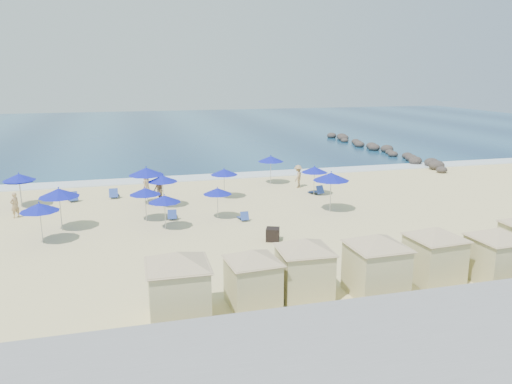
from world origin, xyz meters
TOP-DOWN VIEW (x-y plane):
  - ground at (0.00, 0.00)m, footprint 160.00×160.00m
  - ocean at (0.00, 55.00)m, footprint 160.00×80.00m
  - surf_line at (0.00, 15.50)m, footprint 160.00×2.50m
  - seawall at (0.00, -13.50)m, footprint 160.00×6.10m
  - rock_jetty at (24.01, 24.90)m, footprint 2.56×26.66m
  - trash_bin at (2.87, -2.09)m, footprint 0.92×0.92m
  - cabana_0 at (-3.10, -9.74)m, footprint 4.68×4.68m
  - cabana_1 at (-0.17, -9.31)m, footprint 4.05×4.05m
  - cabana_2 at (2.08, -9.03)m, footprint 4.36×4.36m
  - cabana_3 at (4.99, -9.64)m, footprint 4.58×4.58m
  - cabana_4 at (8.08, -9.13)m, footprint 4.38×4.38m
  - cabana_5 at (10.69, -9.84)m, footprint 4.33×4.33m
  - umbrella_0 at (-11.59, 8.96)m, footprint 2.14×2.14m
  - umbrella_1 at (-8.43, 2.85)m, footprint 2.29×2.29m
  - umbrella_2 at (-11.70, 9.40)m, footprint 1.94×1.94m
  - umbrella_3 at (-9.19, 0.68)m, footprint 2.05×2.05m
  - umbrella_4 at (-2.27, 6.52)m, footprint 2.02×2.02m
  - umbrella_5 at (-3.59, 3.50)m, footprint 1.92×1.92m
  - umbrella_6 at (-2.60, 1.45)m, footprint 1.88×1.88m
  - umbrella_7 at (2.24, 7.88)m, footprint 1.99×1.99m
  - umbrella_8 at (0.78, 2.86)m, footprint 1.80×1.80m
  - umbrella_9 at (6.91, 11.64)m, footprint 2.12×2.12m
  - umbrella_10 at (8.90, 7.03)m, footprint 1.98×1.98m
  - umbrella_11 at (8.25, 2.52)m, footprint 2.39×2.39m
  - umbrella_12 at (-3.28, 7.35)m, footprint 2.41×2.41m
  - beach_chair_1 at (-8.42, 9.91)m, footprint 0.97×1.51m
  - beach_chair_2 at (-5.56, 10.17)m, footprint 0.68×1.43m
  - beach_chair_3 at (-1.99, 3.53)m, footprint 0.70×1.29m
  - beach_chair_4 at (2.25, 2.10)m, footprint 0.55×1.16m
  - beach_chair_5 at (9.26, 7.29)m, footprint 0.94×1.43m
  - beachgoer_0 at (-11.53, 6.43)m, footprint 0.69×0.70m
  - beachgoer_1 at (-2.47, 8.14)m, footprint 0.85×0.97m
  - beachgoer_2 at (8.63, 9.81)m, footprint 1.24×1.34m
  - beachgoer_3 at (-3.16, 10.50)m, footprint 0.81×0.93m

SIDE VIEW (x-z plane):
  - ground at x=0.00m, z-range 0.00..0.00m
  - ocean at x=0.00m, z-range 0.00..0.06m
  - surf_line at x=0.00m, z-range 0.00..0.08m
  - beach_chair_4 at x=2.25m, z-range -0.10..0.53m
  - beach_chair_3 at x=-1.99m, z-range -0.10..0.57m
  - beach_chair_5 at x=9.26m, z-range -0.11..0.61m
  - beach_chair_1 at x=-8.42m, z-range -0.12..0.65m
  - beach_chair_2 at x=-5.56m, z-range -0.12..0.65m
  - trash_bin at x=2.87m, z-range 0.00..0.71m
  - rock_jetty at x=24.01m, z-range -0.12..0.84m
  - seawall at x=0.00m, z-range 0.04..1.26m
  - beachgoer_3 at x=-3.16m, z-range 0.00..1.61m
  - beachgoer_0 at x=-11.53m, z-range 0.00..1.63m
  - beachgoer_1 at x=-2.47m, z-range 0.00..1.70m
  - beachgoer_2 at x=8.63m, z-range 0.00..1.81m
  - cabana_1 at x=-0.17m, z-range 0.18..2.73m
  - cabana_5 at x=10.69m, z-range 0.20..2.91m
  - cabana_2 at x=2.08m, z-range 0.20..2.93m
  - cabana_4 at x=8.08m, z-range 0.20..2.96m
  - cabana_3 at x=4.99m, z-range 0.21..3.08m
  - cabana_0 at x=-3.10m, z-range 0.21..3.15m
  - umbrella_8 at x=0.78m, z-range 0.75..2.80m
  - umbrella_6 at x=-2.60m, z-range 0.79..2.93m
  - umbrella_5 at x=-3.59m, z-range 0.80..2.98m
  - umbrella_2 at x=-11.70m, z-range 0.81..3.02m
  - umbrella_10 at x=8.90m, z-range 0.83..3.08m
  - umbrella_7 at x=2.24m, z-range 0.83..3.09m
  - umbrella_4 at x=-2.27m, z-range 0.84..3.14m
  - umbrella_3 at x=-9.19m, z-range 0.86..3.19m
  - umbrella_9 at x=6.91m, z-range 0.89..3.31m
  - umbrella_0 at x=-11.59m, z-range 0.90..3.33m
  - umbrella_1 at x=-8.43m, z-range 0.96..3.57m
  - umbrella_11 at x=8.25m, z-range 1.00..3.73m
  - umbrella_12 at x=-3.28m, z-range 1.01..3.75m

